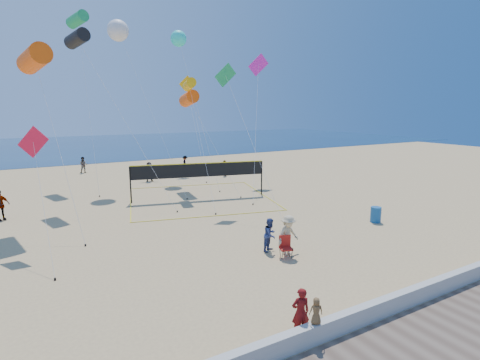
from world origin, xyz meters
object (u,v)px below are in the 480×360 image
woman (301,312)px  trash_barrel (376,215)px  camp_chair (285,245)px  volleyball_net (199,174)px

woman → trash_barrel: woman is taller
camp_chair → trash_barrel: bearing=32.1°
woman → volleyball_net: size_ratio=0.13×
camp_chair → volleyball_net: volleyball_net is taller
trash_barrel → volleyball_net: bearing=122.0°
camp_chair → volleyball_net: size_ratio=0.09×
camp_chair → trash_barrel: size_ratio=1.22×
trash_barrel → volleyball_net: size_ratio=0.08×
camp_chair → volleyball_net: bearing=104.6°
woman → trash_barrel: bearing=-132.3°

